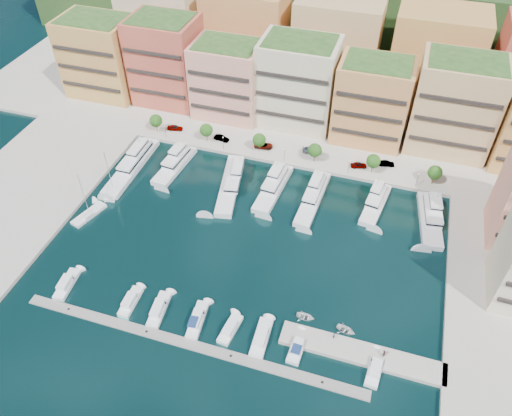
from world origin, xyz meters
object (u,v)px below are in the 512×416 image
Objects in this scene: cruiser_4 at (197,320)px; lamppost_3 at (349,165)px; lamppost_0 at (165,130)px; person_1 at (383,353)px; tender_2 at (346,330)px; car_0 at (175,128)px; lamppost_2 at (284,152)px; yacht_2 at (231,181)px; tree_4 at (373,161)px; cruiser_7 at (297,348)px; tree_5 at (435,173)px; cruiser_5 at (230,329)px; tree_1 at (206,130)px; sailboat_1 at (89,215)px; cruiser_0 at (67,284)px; lamppost_4 at (418,178)px; yacht_4 at (313,196)px; car_4 at (359,165)px; lamppost_1 at (223,141)px; car_2 at (263,145)px; yacht_0 at (133,163)px; car_5 at (387,164)px; yacht_3 at (274,185)px; cruiser_2 at (131,302)px; car_1 at (222,138)px; person_0 at (334,336)px; tree_2 at (259,140)px; yacht_5 at (376,202)px; tender_0 at (305,317)px; tree_3 at (315,150)px; cruiser_9 at (375,369)px; cruiser_3 at (159,310)px; tree_0 at (156,121)px; cruiser_6 at (261,338)px; yacht_6 at (430,217)px; yacht_1 at (176,163)px.

lamppost_3 is at bearing 69.18° from cruiser_4.
lamppost_0 is 2.29× the size of person_1.
car_0 reaches higher than tender_2.
yacht_2 reaches higher than lamppost_2.
tree_4 is 0.76× the size of cruiser_7.
cruiser_5 is at bearing -121.87° from tree_5.
tree_1 is 0.43× the size of sailboat_1.
lamppost_4 is at bearing 38.60° from cruiser_0.
lamppost_2 is 16.66m from yacht_4.
yacht_4 is 17.94m from car_4.
car_2 is (10.72, 4.10, -2.08)m from lamppost_1.
lamppost_4 is 89.48m from cruiser_0.
lamppost_0 is at bearing 65.97° from tender_2.
car_5 is at bearing 16.80° from yacht_0.
cruiser_7 is 1.61× the size of car_0.
cruiser_2 is at bearing -112.81° from yacht_3.
car_1 is (-43.99, 1.48, -3.00)m from tree_4.
lamppost_2 is 0.99× the size of car_5.
person_0 is at bearing -71.84° from yacht_4.
tree_2 is 12.45m from car_1.
lamppost_0 is 2.69× the size of person_0.
cruiser_0 is (-60.74, -46.20, -0.66)m from yacht_5.
tree_2 is 37.00m from yacht_5.
cruiser_4 is at bearing 111.82° from tender_0.
car_0 reaches higher than cruiser_7.
cruiser_9 is at bearing -66.77° from tree_3.
lamppost_4 reaches higher than tender_0.
person_1 reaches higher than person_0.
tree_2 is 0.34× the size of yacht_5.
person_1 is (9.74, -1.00, 0.14)m from person_0.
tree_1 is at bearing 101.83° from cruiser_3.
sailboat_1 is (-44.93, 20.77, -0.24)m from cruiser_5.
lamppost_4 is at bearing 0.00° from lamppost_2.
person_0 is at bearing -40.69° from lamppost_0.
lamppost_0 is (-76.00, -2.30, -0.92)m from tree_5.
tree_0 is 77.08m from cruiser_6.
yacht_6 reaches higher than lamppost_2.
yacht_1 is at bearing 171.09° from yacht_2.
lamppost_2 is at bearing 180.00° from lamppost_4.
cruiser_2 is at bearing -77.61° from yacht_1.
car_4 is (2.32, 3.35, -2.09)m from lamppost_3.
lamppost_1 is 46.04m from car_5.
person_0 reaches higher than cruiser_6.
tree_4 is 12.73m from yacht_5.
yacht_0 reaches higher than car_1.
yacht_1 is (-10.37, -10.46, -2.73)m from lamppost_1.
tender_2 is at bearing -11.65° from sailboat_1.
yacht_6 is (68.73, -0.52, 0.12)m from yacht_1.
cruiser_0 is at bearing -114.01° from tree_2.
car_2 reaches higher than cruiser_3.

